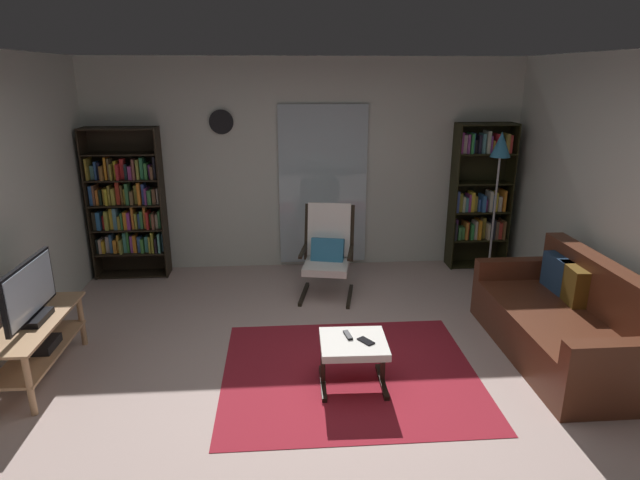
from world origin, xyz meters
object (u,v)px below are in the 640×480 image
Objects in this scene: leather_sofa at (566,323)px; floor_lamp_by_shelf at (500,157)px; tv_stand at (38,340)px; bookshelf_near_tv at (127,205)px; tv_remote at (348,335)px; cell_phone at (366,341)px; wall_clock at (221,122)px; television at (30,294)px; bookshelf_near_sofa at (480,194)px; ottoman at (353,348)px; lounge_armchair at (328,249)px.

floor_lamp_by_shelf reaches higher than leather_sofa.
floor_lamp_by_shelf is at bearing 22.22° from tv_stand.
tv_remote is (2.36, -2.57, -0.48)m from bookshelf_near_tv.
floor_lamp_by_shelf reaches higher than cell_phone.
cell_phone is at bearing -64.80° from wall_clock.
wall_clock reaches higher than television.
bookshelf_near_tv is 1.02× the size of floor_lamp_by_shelf.
bookshelf_near_tv is 3.68m from cell_phone.
leather_sofa is 1.05× the size of floor_lamp_by_shelf.
bookshelf_near_sofa is 1.03× the size of floor_lamp_by_shelf.
floor_lamp_by_shelf is (1.86, 2.19, 1.09)m from cell_phone.
leather_sofa is at bearing -37.64° from wall_clock.
floor_lamp_by_shelf is (1.96, 2.16, 1.16)m from ottoman.
ottoman is at bearing -126.33° from bookshelf_near_sofa.
bookshelf_near_sofa is at bearing 21.81° from lounge_armchair.
bookshelf_near_sofa reaches higher than floor_lamp_by_shelf.
lounge_armchair is 0.58× the size of floor_lamp_by_shelf.
bookshelf_near_tv is 2.51m from lounge_armchair.
lounge_armchair is 2.23m from floor_lamp_by_shelf.
tv_remote is at bearing -133.63° from floor_lamp_by_shelf.
television is 0.45× the size of bookshelf_near_sofa.
tv_stand is 8.05× the size of tv_remote.
tv_remote is at bearing 115.13° from ottoman.
lounge_armchair is at bearing -171.59° from floor_lamp_by_shelf.
bookshelf_near_sofa is at bearing 27.48° from tv_stand.
bookshelf_near_tv is 4.94m from leather_sofa.
tv_remote is (-2.00, -2.60, -0.54)m from bookshelf_near_sofa.
bookshelf_near_sofa reaches higher than television.
cell_phone is at bearing -48.63° from tv_remote.
wall_clock is at bearing 103.64° from tv_remote.
lounge_armchair is at bearing 142.45° from leather_sofa.
television is at bearing -179.62° from leather_sofa.
floor_lamp_by_shelf is (4.50, 1.84, 0.76)m from television.
ottoman is 0.12m from cell_phone.
leather_sofa is 1.83× the size of lounge_armchair.
tv_remote is (2.51, -0.25, 0.08)m from tv_stand.
bookshelf_near_tv is at bearing -172.27° from wall_clock.
cell_phone is 3.44m from wall_clock.
leather_sofa is at bearing 0.32° from tv_stand.
bookshelf_near_sofa reaches higher than ottoman.
lounge_armchair reaches higher than television.
television is 2.59m from ottoman.
floor_lamp_by_shelf is 6.12× the size of wall_clock.
ottoman is (2.40, -2.64, -0.56)m from bookshelf_near_tv.
bookshelf_near_sofa reaches higher than tv_stand.
tv_stand is 2.66m from cell_phone.
floor_lamp_by_shelf reaches higher than tv_remote.
ottoman is (-1.96, -2.67, -0.62)m from bookshelf_near_sofa.
television is at bearing 172.81° from ottoman.
tv_stand is at bearing -157.78° from floor_lamp_by_shelf.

